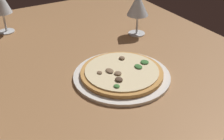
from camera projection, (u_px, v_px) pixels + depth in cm
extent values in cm
cube|color=#996B42|center=(102.00, 85.00, 85.46)|extent=(150.00, 110.00, 4.00)
cylinder|color=silver|center=(122.00, 76.00, 85.33)|extent=(29.02, 29.02, 1.00)
cylinder|color=#C68C47|center=(122.00, 73.00, 84.75)|extent=(24.67, 24.67, 1.20)
cylinder|color=beige|center=(122.00, 71.00, 84.34)|extent=(22.03, 22.03, 0.40)
ellipsoid|color=#4C3828|center=(119.00, 79.00, 79.25)|extent=(2.37, 2.12, 0.75)
ellipsoid|color=#387033|center=(117.00, 86.00, 76.78)|extent=(1.86, 1.60, 0.49)
ellipsoid|color=brown|center=(122.00, 58.00, 89.72)|extent=(2.02, 1.78, 0.74)
ellipsoid|color=#387033|center=(145.00, 62.00, 87.70)|extent=(2.60, 2.54, 0.56)
ellipsoid|color=brown|center=(100.00, 73.00, 82.47)|extent=(1.75, 1.46, 0.44)
ellipsoid|color=#387033|center=(138.00, 66.00, 85.43)|extent=(2.84, 2.18, 0.53)
ellipsoid|color=brown|center=(110.00, 71.00, 83.37)|extent=(2.92, 2.09, 0.54)
ellipsoid|color=brown|center=(118.00, 73.00, 82.10)|extent=(2.24, 2.05, 0.64)
cylinder|color=silver|center=(7.00, 31.00, 113.93)|extent=(6.22, 6.22, 0.40)
cylinder|color=silver|center=(5.00, 22.00, 111.82)|extent=(0.80, 0.80, 7.64)
cone|color=silver|center=(0.00, 1.00, 107.34)|extent=(7.44, 7.44, 9.46)
cone|color=maroon|center=(2.00, 8.00, 108.74)|extent=(2.90, 2.90, 4.10)
cylinder|color=silver|center=(137.00, 33.00, 112.28)|extent=(6.54, 6.54, 0.40)
cylinder|color=silver|center=(137.00, 24.00, 110.21)|extent=(0.80, 0.80, 7.50)
cone|color=silver|center=(138.00, 4.00, 106.09)|extent=(8.22, 8.22, 8.23)
cone|color=maroon|center=(138.00, 11.00, 107.42)|extent=(2.81, 2.81, 3.13)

